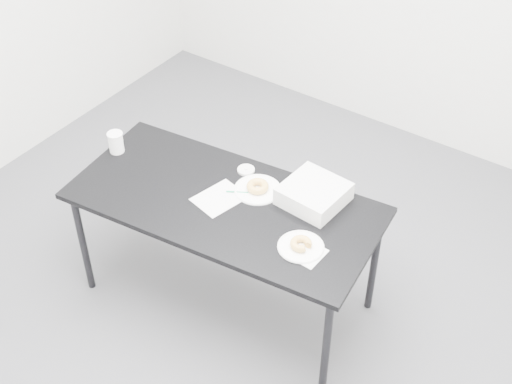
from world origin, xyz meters
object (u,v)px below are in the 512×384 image
Objects in this scene: table at (225,209)px; bakery_box at (314,194)px; plate_near at (301,247)px; plate_far at (258,190)px; pen at (237,192)px; donut_near at (301,244)px; donut_far at (258,186)px; coffee_cup at (116,142)px; scorecard at (219,198)px.

bakery_box is (0.38, 0.26, 0.10)m from table.
plate_far is (-0.41, 0.23, -0.00)m from plate_near.
pen reaches higher than table.
table is at bearing -130.38° from pen.
donut_far is (-0.41, 0.23, -0.00)m from donut_near.
plate_near is at bearing -13.47° from table.
table is 0.47m from bakery_box.
plate_far is at bearing -157.97° from bakery_box.
table is 0.51m from donut_near.
pen is at bearing -150.36° from bakery_box.
table is 13.60× the size of coffee_cup.
coffee_cup reaches higher than table.
pen is at bearing 162.31° from plate_near.
bakery_box is (0.36, 0.17, 0.04)m from pen.
plate_near is 0.02m from donut_near.
donut_near is 0.86× the size of coffee_cup.
coffee_cup reaches higher than plate_near.
pen is 0.94× the size of coffee_cup.
plate_near is 0.47m from plate_far.
donut_near reaches higher than pen.
bakery_box is at bearing 45.55° from scorecard.
plate_near reaches higher than table.
donut_far is at bearing 0.00° from plate_far.
bakery_box is at bearing 17.52° from donut_far.
coffee_cup reaches higher than donut_near.
scorecard is 0.21m from donut_far.
plate_far is (0.09, 0.17, 0.06)m from table.
donut_near is 0.35m from bakery_box.
scorecard is at bearing 172.75° from plate_near.
coffee_cup is at bearing 173.92° from table.
scorecard is at bearing 169.35° from table.
donut_near is at bearing -46.94° from pen.
donut_far is at bearing 11.31° from coffee_cup.
pen is at bearing 72.92° from scorecard.
pen and plate_near have the same top height.
coffee_cup is (-0.71, -0.00, 0.06)m from scorecard.
pen is 0.51m from donut_near.
coffee_cup is 0.41× the size of bakery_box.
donut_far is at bearing 55.19° from table.
donut_far is 0.30m from bakery_box.
table is 6.72× the size of scorecard.
plate_near is (0.48, -0.15, 0.00)m from pen.
bakery_box reaches higher than plate_far.
plate_near is 1.24m from coffee_cup.
scorecard is 0.21m from plate_far.
coffee_cup reaches higher than plate_far.
coffee_cup is 1.15m from bakery_box.
coffee_cup is (-1.24, 0.07, 0.03)m from donut_near.
coffee_cup is at bearing 176.97° from plate_near.
scorecard is at bearing 172.75° from donut_near.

